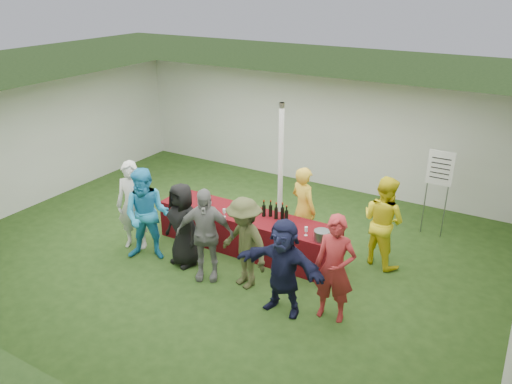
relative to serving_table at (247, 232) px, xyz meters
The scene contains 18 objects.
ground 0.53m from the serving_table, 148.17° to the right, with size 60.00×60.00×0.00m, color #284719.
tent 1.41m from the serving_table, 79.92° to the left, with size 10.00×10.00×10.00m.
serving_table is the anchor object (origin of this frame).
wine_bottles 0.75m from the serving_table, 13.10° to the left, with size 0.54×0.15×0.32m.
wine_glasses 0.75m from the serving_table, 152.81° to the right, with size 2.73×0.17×0.16m.
water_bottle 0.49m from the serving_table, 94.29° to the left, with size 0.07×0.07×0.23m.
bar_towel 1.59m from the serving_table, ahead, with size 0.25×0.18×0.03m, color white.
dump_bucket 1.70m from the serving_table, ahead, with size 0.27×0.27×0.18m, color slate.
wine_list_sign 3.92m from the serving_table, 39.53° to the left, with size 0.50×0.03×1.80m.
staff_pourer 1.16m from the serving_table, 32.17° to the left, with size 0.61×0.40×1.68m, color gold.
staff_back 2.54m from the serving_table, 18.98° to the left, with size 0.83×0.65×1.70m, color yellow.
customer_0 2.23m from the serving_table, 152.71° to the right, with size 0.64×0.42×1.75m, color silver.
customer_1 1.91m from the serving_table, 139.72° to the right, with size 0.86×0.67×1.77m, color #289AD3.
customer_2 1.32m from the serving_table, 125.32° to the right, with size 0.77×0.50×1.57m, color black.
customer_3 1.29m from the serving_table, 95.18° to the right, with size 0.99×0.41×1.68m, color gray.
customer_4 1.30m from the serving_table, 60.57° to the right, with size 1.05×0.60×1.62m, color #454926.
customer_5 2.06m from the serving_table, 42.60° to the right, with size 1.47×0.47×1.59m, color #181B3A.
customer_6 2.54m from the serving_table, 26.89° to the right, with size 0.63×0.41×1.73m, color #A22528.
Camera 1 is at (4.76, -7.01, 4.87)m, focal length 35.00 mm.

